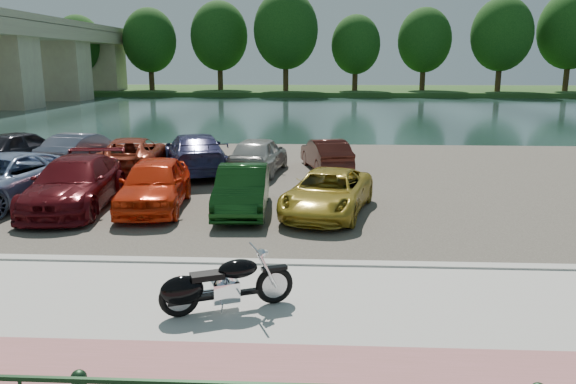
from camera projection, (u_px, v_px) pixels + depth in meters
name	position (u px, v px, depth m)	size (l,w,h in m)	color
ground	(252.00, 307.00, 9.93)	(200.00, 200.00, 0.00)	#595447
promenade	(245.00, 331.00, 8.94)	(60.00, 6.00, 0.10)	#B3B2A9
pink_path	(231.00, 380.00, 7.47)	(60.00, 2.00, 0.01)	#9A5E57
kerb	(263.00, 264.00, 11.86)	(60.00, 0.30, 0.14)	#B3B2A9
parking_lot	(286.00, 180.00, 20.62)	(60.00, 18.00, 0.04)	#433E36
river	(304.00, 112.00, 48.84)	(120.00, 40.00, 0.00)	#1B312D
far_bank	(310.00, 90.00, 79.90)	(120.00, 24.00, 0.60)	#27491A
far_trees	(343.00, 36.00, 72.02)	(70.25, 10.68, 12.52)	#3E2B16
motorcycle	(215.00, 286.00, 9.43)	(2.22, 1.12, 1.05)	black
car_2	(0.00, 180.00, 16.78)	(2.48, 5.38, 1.49)	#7C90B4
car_3	(75.00, 184.00, 16.33)	(2.07, 5.09, 1.48)	#530B11
car_4	(154.00, 184.00, 16.29)	(1.75, 4.35, 1.48)	red
car_5	(242.00, 190.00, 15.96)	(1.39, 3.98, 1.31)	#0E340F
car_6	(328.00, 192.00, 15.79)	(2.03, 4.40, 1.22)	#AB9127
car_8	(21.00, 148.00, 22.86)	(1.80, 4.48, 1.53)	black
car_9	(83.00, 150.00, 22.78)	(1.50, 4.30, 1.42)	slate
car_10	(132.00, 155.00, 21.76)	(2.28, 4.94, 1.37)	maroon
car_11	(195.00, 153.00, 21.65)	(2.14, 5.27, 1.53)	navy
car_12	(258.00, 155.00, 21.54)	(1.70, 4.23, 1.44)	#9C9C98
car_13	(326.00, 154.00, 22.34)	(1.31, 3.75, 1.23)	#421711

